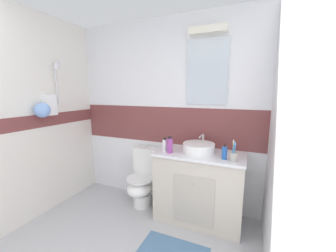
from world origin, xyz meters
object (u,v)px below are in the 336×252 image
(sink_basin, at_px, (199,148))
(mouthwash_bottle, at_px, (170,145))
(toilet, at_px, (143,179))
(toothbrush_cup, at_px, (234,156))
(deodorant_spray_can, at_px, (165,145))
(soap_dispenser, at_px, (224,153))

(sink_basin, relative_size, mouthwash_bottle, 2.16)
(toilet, distance_m, mouthwash_bottle, 0.75)
(toothbrush_cup, height_order, deodorant_spray_can, toothbrush_cup)
(toilet, xyz_separation_m, deodorant_spray_can, (0.38, -0.13, 0.56))
(toilet, bearing_deg, soap_dispenser, -7.22)
(toothbrush_cup, bearing_deg, sink_basin, 160.31)
(deodorant_spray_can, bearing_deg, mouthwash_bottle, -16.27)
(sink_basin, xyz_separation_m, toothbrush_cup, (0.40, -0.14, -0.00))
(soap_dispenser, bearing_deg, toilet, 172.78)
(sink_basin, distance_m, soap_dispenser, 0.33)
(sink_basin, height_order, toothbrush_cup, toothbrush_cup)
(deodorant_spray_can, bearing_deg, toothbrush_cup, -2.38)
(mouthwash_bottle, bearing_deg, toothbrush_cup, -0.86)
(sink_basin, xyz_separation_m, deodorant_spray_can, (-0.39, -0.11, 0.02))
(sink_basin, relative_size, toilet, 0.52)
(soap_dispenser, height_order, mouthwash_bottle, mouthwash_bottle)
(sink_basin, height_order, deodorant_spray_can, sink_basin)
(deodorant_spray_can, distance_m, mouthwash_bottle, 0.08)
(sink_basin, relative_size, soap_dispenser, 2.34)
(toilet, height_order, soap_dispenser, soap_dispenser)
(sink_basin, xyz_separation_m, mouthwash_bottle, (-0.31, -0.13, 0.03))
(toothbrush_cup, xyz_separation_m, mouthwash_bottle, (-0.71, 0.01, 0.03))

